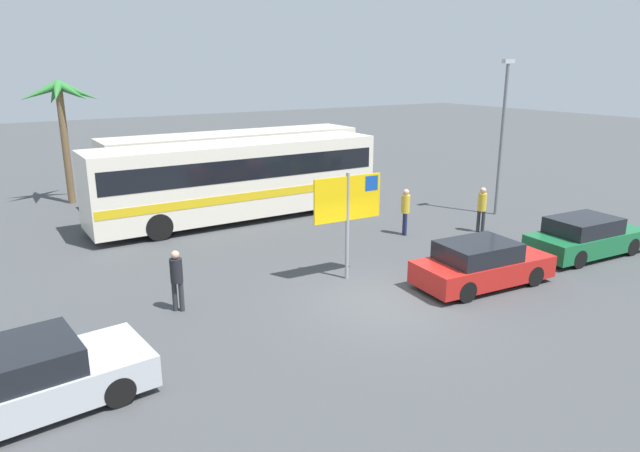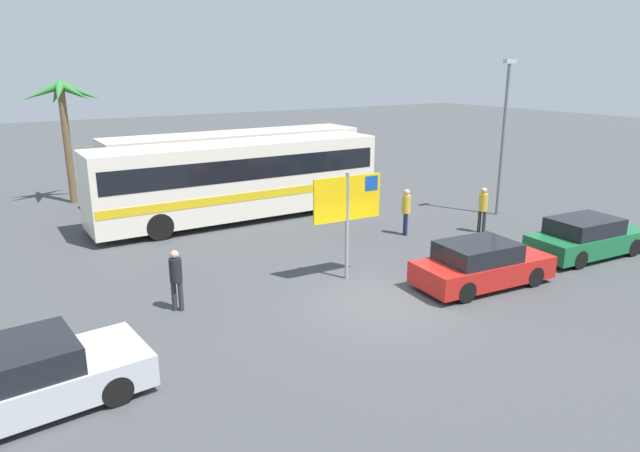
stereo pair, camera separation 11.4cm
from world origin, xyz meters
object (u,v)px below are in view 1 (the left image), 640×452
ferry_sign (349,202)px  car_green (586,237)px  bus_front_coach (238,177)px  pedestrian_near_sign (482,206)px  bus_rear_coach (235,163)px  car_silver (26,380)px  pedestrian_crossing_lot (177,276)px  car_red (481,264)px  pedestrian_by_bus (405,208)px

ferry_sign → car_green: 8.44m
bus_front_coach → pedestrian_near_sign: (6.97, -6.61, -0.76)m
bus_rear_coach → car_silver: 16.89m
bus_rear_coach → pedestrian_crossing_lot: 12.38m
car_green → bus_rear_coach: bearing=119.8°
car_silver → pedestrian_near_sign: bearing=8.1°
bus_front_coach → pedestrian_crossing_lot: (-5.12, -7.47, -0.82)m
bus_rear_coach → pedestrian_crossing_lot: bus_rear_coach is taller
car_red → bus_rear_coach: bearing=101.4°
car_green → car_silver: same height
bus_front_coach → pedestrian_by_bus: (4.32, -5.32, -0.75)m
bus_front_coach → pedestrian_by_bus: size_ratio=6.77×
bus_front_coach → car_green: size_ratio=2.71×
ferry_sign → car_silver: (-8.85, -2.44, -1.69)m
car_green → bus_front_coach: bearing=130.9°
bus_front_coach → bus_rear_coach: bearing=67.8°
car_red → pedestrian_near_sign: size_ratio=2.42×
car_red → pedestrian_by_bus: pedestrian_by_bus is taller
bus_front_coach → pedestrian_near_sign: bus_front_coach is taller
bus_front_coach → bus_rear_coach: 3.36m
bus_front_coach → ferry_sign: (-0.06, -7.89, 0.54)m
pedestrian_near_sign → bus_rear_coach: bearing=92.9°
car_green → pedestrian_near_sign: bearing=106.6°
bus_front_coach → car_silver: (-8.92, -10.32, -1.15)m
ferry_sign → pedestrian_crossing_lot: (-5.06, 0.42, -1.37)m
pedestrian_crossing_lot → pedestrian_by_bus: bearing=-38.8°
pedestrian_crossing_lot → pedestrian_by_bus: size_ratio=0.94×
pedestrian_crossing_lot → bus_rear_coach: bearing=7.3°
ferry_sign → car_red: 4.19m
bus_rear_coach → pedestrian_near_sign: size_ratio=6.80×
car_red → pedestrian_near_sign: (4.13, 3.79, 0.39)m
bus_front_coach → car_red: (2.84, -10.40, -1.15)m
bus_front_coach → car_red: size_ratio=2.82×
bus_front_coach → car_silver: size_ratio=2.71×
bus_rear_coach → pedestrian_crossing_lot: (-6.39, -10.58, -0.82)m
bus_rear_coach → car_red: bus_rear_coach is taller
bus_front_coach → car_green: bus_front_coach is taller
pedestrian_near_sign → bus_front_coach: bearing=109.0°
car_green → pedestrian_crossing_lot: pedestrian_crossing_lot is taller
ferry_sign → pedestrian_near_sign: ferry_sign is taller
bus_rear_coach → car_red: bearing=-83.4°
bus_front_coach → bus_rear_coach: same height
car_silver → pedestrian_crossing_lot: 4.76m
car_green → pedestrian_near_sign: 3.88m
pedestrian_near_sign → pedestrian_by_bus: (-2.66, 1.28, 0.01)m
ferry_sign → pedestrian_by_bus: 5.23m
car_red → pedestrian_by_bus: bearing=78.5°
car_green → ferry_sign: bearing=166.4°
pedestrian_crossing_lot → ferry_sign: bearing=-56.3°
car_silver → pedestrian_by_bus: size_ratio=2.50×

